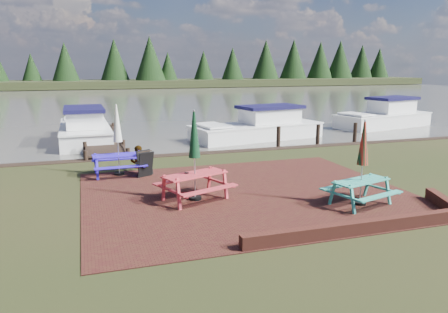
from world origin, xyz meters
name	(u,v)px	position (x,y,z in m)	size (l,w,h in m)	color
ground	(260,204)	(0.00, 0.00, 0.00)	(120.00, 120.00, 0.00)	black
paving	(247,193)	(0.00, 1.00, 0.01)	(9.00, 7.50, 0.02)	#3D1613
brick_wall	(389,220)	(2.15, -2.42, 0.15)	(6.21, 1.79, 0.30)	#4C1E16
water	(125,100)	(0.00, 37.00, 0.00)	(120.00, 60.00, 0.02)	#45433B
far_treeline	(107,67)	(0.00, 66.00, 3.28)	(120.00, 10.00, 8.10)	black
picnic_table_teal	(361,176)	(2.46, -0.86, 0.78)	(1.91, 1.79, 2.21)	teal
picnic_table_red	(195,170)	(-1.54, 0.88, 0.85)	(2.18, 2.07, 2.43)	#C0313A
picnic_table_blue	(118,151)	(-3.26, 4.30, 0.81)	(1.71, 1.53, 2.31)	#311CD6
chalkboard	(145,164)	(-2.46, 3.85, 0.44)	(0.56, 0.69, 0.85)	black
jetty	(102,139)	(-3.50, 11.28, 0.11)	(1.76, 9.08, 1.00)	black
boat_jetty	(85,130)	(-4.26, 12.55, 0.39)	(2.44, 6.82, 1.97)	white
boat_near	(259,128)	(4.40, 10.71, 0.37)	(7.27, 3.64, 1.88)	white
boat_far	(385,117)	(13.49, 12.41, 0.41)	(6.83, 3.72, 2.02)	white
person	(138,146)	(-2.52, 5.16, 0.80)	(0.59, 0.39, 1.61)	gray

